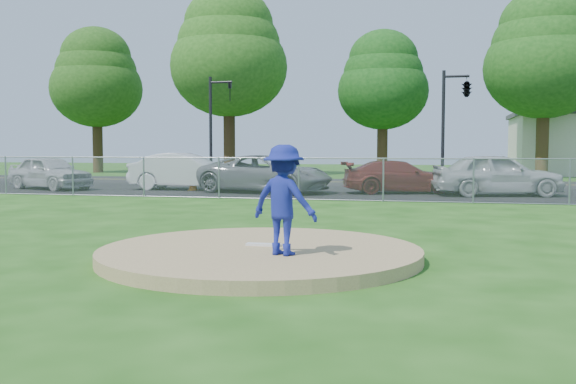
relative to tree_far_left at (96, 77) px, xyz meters
name	(u,v)px	position (x,y,z in m)	size (l,w,h in m)	color
ground	(346,206)	(22.00, -23.00, -7.06)	(120.00, 120.00, 0.00)	#194A10
pitchers_mound	(260,253)	(22.00, -33.00, -6.96)	(5.40, 5.40, 0.20)	#9E8356
pitching_rubber	(264,245)	(22.00, -32.80, -6.84)	(0.60, 0.15, 0.04)	white
chain_link_fence	(354,180)	(22.00, -21.00, -6.31)	(40.00, 0.06, 1.50)	gray
parking_lot	(368,192)	(22.00, -16.50, -7.05)	(50.00, 8.00, 0.01)	black
street	(384,183)	(22.00, -9.00, -7.06)	(60.00, 7.00, 0.01)	black
tree_far_left	(96,77)	(0.00, 0.00, 0.00)	(6.72, 6.72, 10.74)	#362313
tree_left	(229,52)	(11.00, -2.00, 1.18)	(7.84, 7.84, 12.53)	#352113
tree_center	(383,80)	(21.00, 1.00, -0.59)	(6.16, 6.16, 9.84)	#3B2415
tree_right	(545,53)	(31.00, -1.00, 0.59)	(7.28, 7.28, 11.63)	#3C2A16
traffic_signal_left	(215,119)	(13.24, -11.00, -3.70)	(1.28, 0.20, 5.60)	black
traffic_signal_center	(464,91)	(25.97, -11.00, -2.45)	(1.42, 2.48, 5.60)	black
pitcher	(284,200)	(22.56, -33.61, -6.00)	(1.11, 0.64, 1.72)	navy
traffic_cone	(193,182)	(14.46, -17.22, -6.67)	(0.39, 0.39, 0.77)	orange
parked_car_silver	(50,172)	(7.92, -17.91, -6.30)	(1.78, 4.42, 1.51)	silver
parked_car_white	(186,171)	(13.98, -16.80, -6.24)	(1.72, 4.93, 1.62)	white
parked_car_gray	(266,174)	(17.88, -17.75, -6.28)	(2.57, 5.57, 1.55)	slate
parked_car_darkred	(399,177)	(23.27, -16.82, -6.38)	(1.87, 4.60, 1.33)	maroon
parked_car_pearl	(497,174)	(27.05, -17.33, -6.22)	(1.96, 4.88, 1.66)	silver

